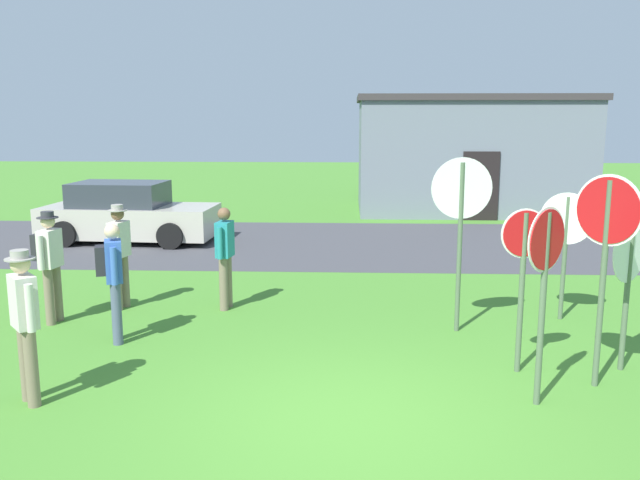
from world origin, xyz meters
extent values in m
plane|color=#47842D|center=(0.00, 0.00, 0.00)|extent=(80.00, 80.00, 0.00)
cube|color=#424247|center=(0.00, 9.98, 0.00)|extent=(60.00, 6.40, 0.01)
cube|color=slate|center=(4.03, 16.14, 1.81)|extent=(7.28, 4.38, 3.62)
cube|color=#383333|center=(4.03, 16.14, 3.72)|extent=(7.48, 4.58, 0.20)
cube|color=black|center=(4.03, 13.93, 1.05)|extent=(1.10, 0.08, 2.10)
cube|color=#B7B2A3|center=(-5.53, 10.03, 0.53)|extent=(4.39, 2.04, 0.76)
cube|color=#2D333D|center=(-5.78, 10.04, 1.21)|extent=(2.32, 1.65, 0.60)
cylinder|color=black|center=(-4.15, 10.85, 0.32)|extent=(0.65, 0.26, 0.64)
cylinder|color=black|center=(-4.25, 9.05, 0.32)|extent=(0.65, 0.26, 0.64)
cylinder|color=black|center=(-6.81, 11.00, 0.32)|extent=(0.65, 0.26, 0.64)
cylinder|color=black|center=(-6.91, 9.20, 0.32)|extent=(0.65, 0.26, 0.64)
cylinder|color=#51664C|center=(3.46, 1.63, 0.96)|extent=(0.10, 0.10, 1.93)
cylinder|color=white|center=(3.46, 1.63, 1.57)|extent=(0.65, 0.59, 0.87)
cylinder|color=red|center=(3.46, 1.64, 1.57)|extent=(0.61, 0.55, 0.81)
cylinder|color=#51664C|center=(2.95, 1.10, 1.22)|extent=(0.10, 0.10, 2.44)
cylinder|color=white|center=(2.95, 1.10, 2.10)|extent=(0.54, 0.63, 0.82)
cylinder|color=red|center=(2.95, 1.09, 2.10)|extent=(0.51, 0.58, 0.76)
cylinder|color=#51664C|center=(1.64, 3.11, 1.25)|extent=(0.08, 0.09, 2.50)
cylinder|color=white|center=(1.64, 3.11, 2.13)|extent=(0.88, 0.09, 0.89)
cylinder|color=red|center=(1.64, 3.12, 2.13)|extent=(0.82, 0.09, 0.82)
cylinder|color=#51664C|center=(3.38, 3.79, 0.96)|extent=(0.12, 0.15, 1.93)
cylinder|color=white|center=(3.38, 3.79, 1.60)|extent=(0.74, 0.38, 0.80)
cylinder|color=red|center=(3.38, 3.80, 1.60)|extent=(0.69, 0.36, 0.74)
cylinder|color=#51664C|center=(2.15, 1.52, 1.00)|extent=(0.08, 0.08, 2.01)
cylinder|color=white|center=(2.15, 1.52, 1.75)|extent=(0.60, 0.14, 0.61)
cylinder|color=red|center=(2.15, 1.51, 1.75)|extent=(0.55, 0.13, 0.56)
cylinder|color=#51664C|center=(2.12, 0.55, 1.08)|extent=(0.10, 0.10, 2.15)
cylinder|color=white|center=(2.12, 0.55, 1.86)|extent=(0.52, 0.49, 0.71)
cylinder|color=red|center=(2.13, 0.54, 1.86)|extent=(0.49, 0.46, 0.65)
cylinder|color=#7A6B56|center=(-3.57, 0.41, 0.44)|extent=(0.14, 0.14, 0.88)
cylinder|color=#7A6B56|center=(-3.42, 0.25, 0.44)|extent=(0.14, 0.14, 0.88)
cube|color=beige|center=(-3.49, 0.33, 1.17)|extent=(0.40, 0.42, 0.58)
cylinder|color=beige|center=(-3.65, 0.51, 1.15)|extent=(0.09, 0.09, 0.52)
cylinder|color=beige|center=(-3.33, 0.15, 1.15)|extent=(0.09, 0.09, 0.52)
sphere|color=beige|center=(-3.49, 0.33, 1.58)|extent=(0.21, 0.21, 0.21)
cylinder|color=gray|center=(-3.49, 0.33, 1.64)|extent=(0.32, 0.31, 0.02)
cylinder|color=gray|center=(-3.49, 0.33, 1.69)|extent=(0.19, 0.19, 0.09)
cylinder|color=#7A6B56|center=(-3.70, 4.15, 0.44)|extent=(0.14, 0.14, 0.88)
cylinder|color=#7A6B56|center=(-3.75, 3.94, 0.44)|extent=(0.14, 0.14, 0.88)
cube|color=beige|center=(-3.73, 4.05, 1.17)|extent=(0.30, 0.40, 0.58)
cylinder|color=beige|center=(-3.67, 4.28, 1.15)|extent=(0.09, 0.09, 0.52)
cylinder|color=beige|center=(-3.78, 3.81, 1.15)|extent=(0.09, 0.09, 0.52)
sphere|color=brown|center=(-3.73, 4.05, 1.58)|extent=(0.21, 0.21, 0.21)
cylinder|color=gray|center=(-3.73, 4.05, 1.64)|extent=(0.32, 0.31, 0.02)
cylinder|color=gray|center=(-3.73, 4.05, 1.69)|extent=(0.19, 0.19, 0.09)
cylinder|color=#7A6B56|center=(-1.98, 4.23, 0.44)|extent=(0.14, 0.14, 0.88)
cylinder|color=#7A6B56|center=(-2.02, 4.01, 0.44)|extent=(0.14, 0.14, 0.88)
cube|color=teal|center=(-2.00, 4.12, 1.17)|extent=(0.27, 0.39, 0.58)
cylinder|color=teal|center=(-1.96, 4.35, 1.15)|extent=(0.09, 0.09, 0.52)
cylinder|color=teal|center=(-2.03, 3.88, 1.15)|extent=(0.09, 0.09, 0.52)
sphere|color=brown|center=(-2.00, 4.12, 1.58)|extent=(0.21, 0.21, 0.21)
cylinder|color=#7A6B56|center=(-4.49, 3.34, 0.44)|extent=(0.14, 0.14, 0.88)
cylinder|color=#7A6B56|center=(-4.53, 3.12, 0.44)|extent=(0.14, 0.14, 0.88)
cube|color=beige|center=(-4.51, 3.23, 1.17)|extent=(0.27, 0.39, 0.58)
cylinder|color=beige|center=(-4.47, 3.47, 1.15)|extent=(0.09, 0.09, 0.52)
cylinder|color=beige|center=(-4.54, 2.99, 1.15)|extent=(0.09, 0.09, 0.52)
sphere|color=beige|center=(-4.51, 3.23, 1.58)|extent=(0.21, 0.21, 0.21)
cylinder|color=#333338|center=(-4.51, 3.23, 1.64)|extent=(0.31, 0.32, 0.02)
cylinder|color=#333338|center=(-4.51, 3.23, 1.69)|extent=(0.19, 0.19, 0.09)
cube|color=#232328|center=(-4.68, 3.26, 1.19)|extent=(0.18, 0.28, 0.40)
cylinder|color=#4C5670|center=(-3.27, 2.50, 0.44)|extent=(0.14, 0.14, 0.88)
cylinder|color=#4C5670|center=(-3.19, 2.29, 0.44)|extent=(0.14, 0.14, 0.88)
cube|color=#3860B7|center=(-3.23, 2.39, 1.17)|extent=(0.33, 0.41, 0.58)
cylinder|color=#3860B7|center=(-3.31, 2.62, 1.15)|extent=(0.09, 0.09, 0.52)
cylinder|color=#3860B7|center=(-3.15, 2.17, 1.15)|extent=(0.09, 0.09, 0.52)
sphere|color=beige|center=(-3.23, 2.39, 1.58)|extent=(0.21, 0.21, 0.21)
cube|color=#232328|center=(-3.39, 2.33, 1.19)|extent=(0.22, 0.29, 0.40)
camera|label=1|loc=(0.02, -6.49, 3.14)|focal=37.41mm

